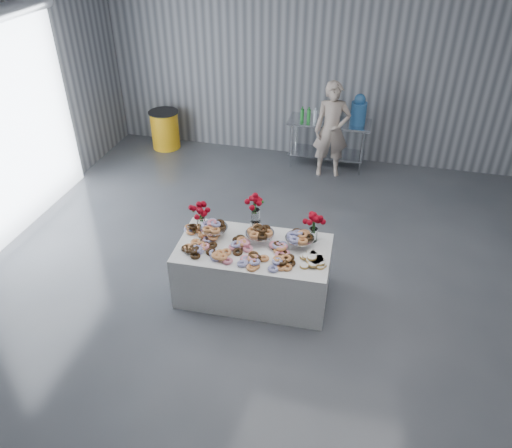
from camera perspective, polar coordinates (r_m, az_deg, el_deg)
The scene contains 16 objects.
ground at distance 6.51m, azimuth -0.18°, elevation -9.05°, with size 9.00×9.00×0.00m, color #3C3F45.
room_walls at distance 5.22m, azimuth -3.04°, elevation 13.74°, with size 8.04×9.04×4.02m.
display_table at distance 6.41m, azimuth -0.28°, elevation -5.38°, with size 1.90×1.00×0.75m, color white.
prep_table at distance 9.55m, azimuth 8.27°, elevation 10.00°, with size 1.50×0.60×0.90m.
donut_mounds at distance 6.12m, azimuth -0.41°, elevation -2.62°, with size 1.80×0.80×0.09m, color #E48D53, non-canonical shape.
cake_stand_left at distance 6.34m, azimuth -4.87°, elevation -0.25°, with size 0.36×0.36×0.17m.
cake_stand_mid at distance 6.21m, azimuth 0.45°, elevation -0.90°, with size 0.36×0.36×0.17m.
cake_stand_right at distance 6.15m, azimuth 5.02°, elevation -1.45°, with size 0.36×0.36×0.17m.
danish_pile at distance 5.95m, azimuth 6.50°, elevation -3.99°, with size 0.48×0.48×0.11m, color white, non-canonical shape.
bouquet_left at distance 6.39m, azimuth -6.41°, elevation 1.61°, with size 0.26×0.26×0.42m.
bouquet_right at distance 6.17m, azimuth 6.66°, elevation 0.35°, with size 0.26×0.26×0.42m.
bouquet_center at distance 6.26m, azimuth -0.06°, elevation 2.03°, with size 0.26×0.26×0.57m.
water_jug at distance 9.31m, azimuth 11.66°, elevation 12.58°, with size 0.28×0.28×0.55m.
drink_bottles at distance 9.33m, azimuth 6.41°, elevation 12.33°, with size 0.54×0.08×0.27m, color #268C33, non-canonical shape.
person at distance 9.14m, azimuth 8.65°, elevation 10.57°, with size 0.63×0.42×1.74m, color #CC8C93.
trash_barrel at distance 10.45m, azimuth -10.35°, elevation 10.57°, with size 0.60×0.60×0.77m.
Camera 1 is at (1.20, -4.61, 4.44)m, focal length 35.00 mm.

